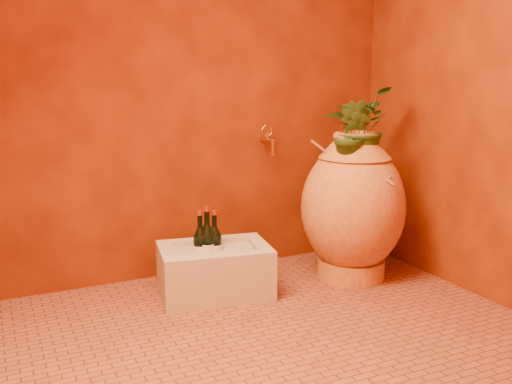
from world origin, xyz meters
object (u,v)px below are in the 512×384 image
wine_bottle_b (200,248)px  wine_bottle_c (207,246)px  stone_basin (215,271)px  wine_bottle_a (215,247)px  amphora (353,207)px  wall_tap (268,138)px

wine_bottle_b → wine_bottle_c: (0.03, -0.02, 0.01)m
stone_basin → wine_bottle_c: bearing=147.5°
wine_bottle_c → wine_bottle_a: bearing=-1.4°
amphora → wall_tap: size_ratio=4.77×
wine_bottle_a → wine_bottle_c: wine_bottle_c is taller
wine_bottle_a → wine_bottle_c: size_ratio=0.93×
stone_basin → wine_bottle_a: wine_bottle_a is taller
amphora → stone_basin: size_ratio=1.34×
stone_basin → wine_bottle_b: (-0.07, 0.04, 0.14)m
amphora → stone_basin: amphora is taller
wine_bottle_a → wall_tap: size_ratio=1.76×
wine_bottle_a → wall_tap: bearing=32.2°
stone_basin → wine_bottle_b: wine_bottle_b is taller
amphora → wine_bottle_b: bearing=172.0°
amphora → wine_bottle_a: 0.87m
stone_basin → amphora: bearing=-6.2°
wine_bottle_a → wall_tap: 0.79m
wine_bottle_b → wall_tap: size_ratio=1.77×
wine_bottle_a → wine_bottle_b: wine_bottle_b is taller
wine_bottle_b → wall_tap: wall_tap is taller
stone_basin → wine_bottle_a: 0.14m
wine_bottle_c → wall_tap: (0.53, 0.30, 0.54)m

